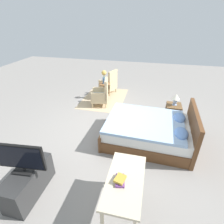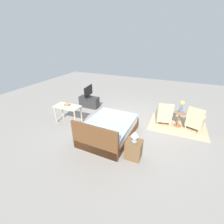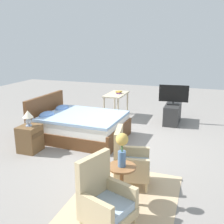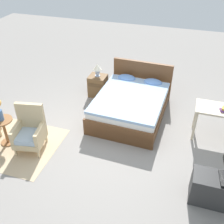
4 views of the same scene
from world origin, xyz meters
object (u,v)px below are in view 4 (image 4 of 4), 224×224
Objects in this scene: armchair_by_window_right at (30,132)px; nightstand at (98,86)px; bed at (132,104)px; tv_stand at (222,191)px; table_lamp at (97,68)px; side_table at (4,129)px; vanity_desk at (222,114)px.

nightstand is at bearing 76.01° from armchair_by_window_right.
bed reaches higher than tv_stand.
table_lamp reaches higher than tv_stand.
tv_stand is (1.94, -1.95, -0.04)m from bed.
armchair_by_window_right is 1.67× the size of nightstand.
side_table is 0.56× the size of vanity_desk.
nightstand is 3.11m from vanity_desk.
armchair_by_window_right reaches higher than nightstand.
bed is 2.34m from armchair_by_window_right.
table_lamp is (0.00, 0.00, 0.49)m from nightstand.
vanity_desk is (-0.04, 1.65, 0.36)m from tv_stand.
armchair_by_window_right is at bearing -158.49° from vanity_desk.
bed is at bearing 171.17° from vanity_desk.
bed reaches higher than side_table.
armchair_by_window_right is at bearing -133.96° from bed.
vanity_desk is at bearing 19.42° from side_table.
side_table is 1.77× the size of table_lamp.
vanity_desk is (2.96, -0.91, -0.14)m from table_lamp.
table_lamp is (1.13, 2.35, 0.40)m from side_table.
side_table is 4.34m from vanity_desk.
table_lamp is at bearing 90.00° from nightstand.
side_table is (-2.18, -1.74, 0.07)m from bed.
nightstand is (1.13, 2.35, -0.09)m from side_table.
nightstand is 3.94m from tv_stand.
armchair_by_window_right is 3.58m from tv_stand.
armchair_by_window_right is at bearing -103.99° from nightstand.
bed is 2.75m from tv_stand.
tv_stand is at bearing -45.15° from bed.
nightstand is 0.49m from table_lamp.
side_table is at bearing -174.95° from armchair_by_window_right.
tv_stand is (2.99, -2.56, -0.01)m from nightstand.
nightstand is at bearing 149.81° from bed.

